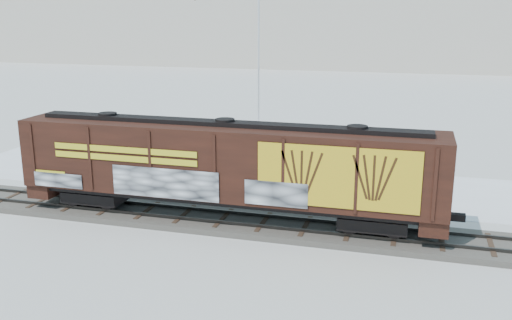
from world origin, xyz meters
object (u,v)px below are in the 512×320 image
(car_silver, at_px, (160,165))
(car_dark, at_px, (365,182))
(hopper_railcar, at_px, (226,164))
(flagpole, at_px, (260,84))
(car_white, at_px, (344,179))

(car_silver, height_order, car_dark, car_silver)
(hopper_railcar, relative_size, flagpole, 1.53)
(hopper_railcar, height_order, flagpole, flagpole)
(car_white, bearing_deg, car_silver, 73.36)
(hopper_railcar, relative_size, car_white, 4.51)
(car_white, bearing_deg, flagpole, 23.94)
(car_white, xyz_separation_m, car_dark, (1.13, -0.01, -0.09))
(hopper_railcar, xyz_separation_m, car_white, (4.80, 6.58, -2.22))
(hopper_railcar, relative_size, car_dark, 4.55)
(hopper_railcar, distance_m, car_silver, 9.30)
(flagpole, height_order, car_silver, flagpole)
(car_dark, bearing_deg, car_white, 90.20)
(car_silver, distance_m, car_dark, 12.32)
(car_silver, height_order, car_white, car_silver)
(hopper_railcar, bearing_deg, car_white, 53.91)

